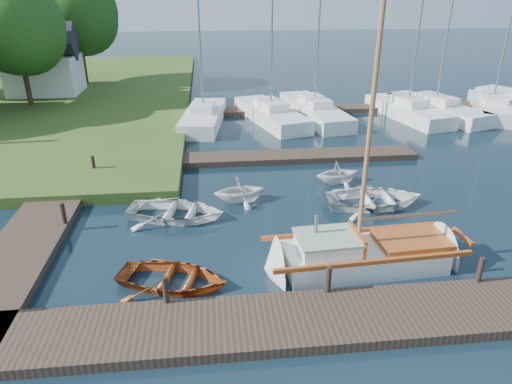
{
  "coord_description": "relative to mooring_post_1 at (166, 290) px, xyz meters",
  "views": [
    {
      "loc": [
        -1.65,
        -15.32,
        8.2
      ],
      "look_at": [
        0.0,
        0.0,
        1.2
      ],
      "focal_mm": 32.0,
      "sensor_mm": 36.0,
      "label": 1
    }
  ],
  "objects": [
    {
      "name": "mooring_post_3",
      "position": [
        9.0,
        0.0,
        0.0
      ],
      "size": [
        0.16,
        0.16,
        0.8
      ],
      "primitive_type": "cylinder",
      "color": "black",
      "rests_on": "near_dock"
    },
    {
      "name": "sailboat",
      "position": [
        6.2,
        1.61,
        -0.36
      ],
      "size": [
        7.25,
        2.38,
        9.83
      ],
      "rotation": [
        0.0,
        0.0,
        0.06
      ],
      "color": "silver",
      "rests_on": "ground"
    },
    {
      "name": "marina_boat_4",
      "position": [
        14.77,
        18.66,
        -0.12
      ],
      "size": [
        3.72,
        7.62,
        11.34
      ],
      "rotation": [
        0.0,
        0.0,
        1.79
      ],
      "color": "silver",
      "rests_on": "ground"
    },
    {
      "name": "tender_d",
      "position": [
        7.11,
        8.28,
        -0.15
      ],
      "size": [
        2.36,
        2.12,
        1.1
      ],
      "primitive_type": "imported",
      "rotation": [
        0.0,
        0.0,
        1.74
      ],
      "color": "silver",
      "rests_on": "ground"
    },
    {
      "name": "tree_7",
      "position": [
        -9.0,
        31.05,
        5.5
      ],
      "size": [
        6.83,
        6.83,
        9.38
      ],
      "color": "#332114",
      "rests_on": "shore"
    },
    {
      "name": "left_dock",
      "position": [
        -5.0,
        7.0,
        -0.55
      ],
      "size": [
        2.2,
        18.0,
        0.3
      ],
      "primitive_type": "cube",
      "color": "#32271E",
      "rests_on": "ground"
    },
    {
      "name": "mooring_post_2",
      "position": [
        4.5,
        0.0,
        0.0
      ],
      "size": [
        0.16,
        0.16,
        0.8
      ],
      "primitive_type": "cylinder",
      "color": "black",
      "rests_on": "near_dock"
    },
    {
      "name": "pontoon",
      "position": [
        13.0,
        21.0,
        -0.55
      ],
      "size": [
        30.0,
        1.6,
        0.3
      ],
      "primitive_type": "cube",
      "color": "#32271E",
      "rests_on": "ground"
    },
    {
      "name": "marina_boat_0",
      "position": [
        1.07,
        18.54,
        -0.13
      ],
      "size": [
        3.17,
        7.47,
        10.12
      ],
      "rotation": [
        0.0,
        0.0,
        1.43
      ],
      "color": "silver",
      "rests_on": "ground"
    },
    {
      "name": "tree_3",
      "position": [
        -11.0,
        23.05,
        5.11
      ],
      "size": [
        6.41,
        6.38,
        8.74
      ],
      "color": "#332114",
      "rests_on": "shore"
    },
    {
      "name": "tender_c",
      "position": [
        7.91,
        5.8,
        -0.29
      ],
      "size": [
        4.0,
        2.89,
        0.82
      ],
      "primitive_type": "imported",
      "rotation": [
        0.0,
        0.0,
        1.56
      ],
      "color": "silver",
      "rests_on": "ground"
    },
    {
      "name": "mooring_post_4",
      "position": [
        -4.0,
        5.0,
        0.0
      ],
      "size": [
        0.16,
        0.16,
        0.8
      ],
      "primitive_type": "cylinder",
      "color": "black",
      "rests_on": "left_dock"
    },
    {
      "name": "tender_b",
      "position": [
        2.55,
        6.78,
        -0.12
      ],
      "size": [
        2.43,
        2.17,
        1.16
      ],
      "primitive_type": "imported",
      "rotation": [
        0.0,
        0.0,
        1.7
      ],
      "color": "silver",
      "rests_on": "ground"
    },
    {
      "name": "marina_boat_6",
      "position": [
        20.96,
        18.93,
        -0.14
      ],
      "size": [
        4.91,
        7.81,
        9.03
      ],
      "rotation": [
        0.0,
        0.0,
        1.18
      ],
      "color": "silver",
      "rests_on": "ground"
    },
    {
      "name": "marina_boat_1",
      "position": [
        5.45,
        18.72,
        -0.14
      ],
      "size": [
        4.31,
        8.09,
        9.78
      ],
      "rotation": [
        0.0,
        0.0,
        1.86
      ],
      "color": "silver",
      "rests_on": "ground"
    },
    {
      "name": "mooring_post_5",
      "position": [
        -4.0,
        10.0,
        0.0
      ],
      "size": [
        0.16,
        0.16,
        0.8
      ],
      "primitive_type": "cylinder",
      "color": "black",
      "rests_on": "left_dock"
    },
    {
      "name": "tender_a",
      "position": [
        -0.06,
        5.55,
        -0.31
      ],
      "size": [
        4.31,
        3.52,
        0.78
      ],
      "primitive_type": "imported",
      "rotation": [
        0.0,
        0.0,
        1.33
      ],
      "color": "silver",
      "rests_on": "ground"
    },
    {
      "name": "near_dock",
      "position": [
        3.0,
        -1.0,
        -0.55
      ],
      "size": [
        18.0,
        2.2,
        0.3
      ],
      "primitive_type": "cube",
      "color": "#32271E",
      "rests_on": "ground"
    },
    {
      "name": "far_dock",
      "position": [
        5.0,
        11.5,
        -0.55
      ],
      "size": [
        14.0,
        1.6,
        0.3
      ],
      "primitive_type": "cube",
      "color": "#32271E",
      "rests_on": "ground"
    },
    {
      "name": "marina_boat_2",
      "position": [
        8.51,
        19.34,
        -0.13
      ],
      "size": [
        3.46,
        8.84,
        11.55
      ],
      "rotation": [
        0.0,
        0.0,
        1.72
      ],
      "color": "silver",
      "rests_on": "ground"
    },
    {
      "name": "dinghy",
      "position": [
        0.08,
        1.2,
        -0.36
      ],
      "size": [
        3.88,
        3.24,
        0.69
      ],
      "primitive_type": "imported",
      "rotation": [
        0.0,
        0.0,
        1.28
      ],
      "color": "#924415",
      "rests_on": "ground"
    },
    {
      "name": "mooring_post_1",
      "position": [
        0.0,
        0.0,
        0.0
      ],
      "size": [
        0.16,
        0.16,
        0.8
      ],
      "primitive_type": "cylinder",
      "color": "black",
      "rests_on": "near_dock"
    },
    {
      "name": "house_c",
      "position": [
        -11.0,
        27.0,
        1.88
      ],
      "size": [
        5.25,
        4.0,
        5.28
      ],
      "color": "white",
      "rests_on": "shore"
    },
    {
      "name": "marina_boat_5",
      "position": [
        16.87,
        18.99,
        -0.12
      ],
      "size": [
        4.76,
        8.26,
        12.02
      ],
      "rotation": [
        0.0,
        0.0,
        1.91
      ],
      "color": "silver",
      "rests_on": "ground"
    },
    {
      "name": "ground",
      "position": [
        3.0,
        5.0,
        -0.7
      ],
      "size": [
        160.0,
        160.0,
        0.0
      ],
      "primitive_type": "plane",
      "color": "black",
      "rests_on": "ground"
    }
  ]
}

